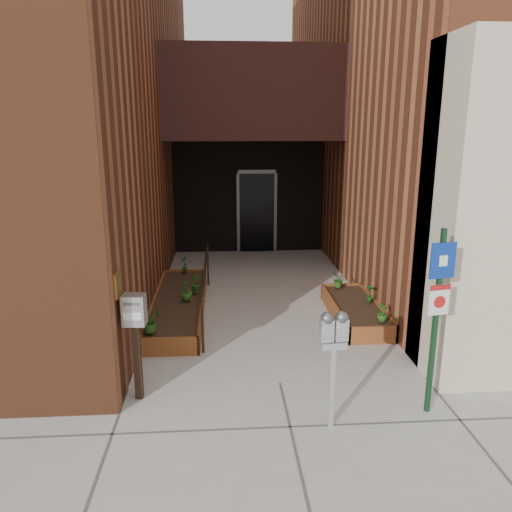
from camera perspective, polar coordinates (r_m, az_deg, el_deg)
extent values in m
plane|color=#9E9991|center=(6.87, 2.75, -14.33)|extent=(80.00, 80.00, 0.00)
cube|color=brown|center=(14.83, 24.64, 19.94)|extent=(8.00, 13.70, 10.00)
cube|color=#B6A98C|center=(7.07, 23.83, 4.24)|extent=(1.10, 1.20, 4.40)
cube|color=black|center=(12.00, -0.48, 17.93)|extent=(4.20, 2.00, 2.00)
cube|color=black|center=(13.51, -0.82, 6.94)|extent=(4.00, 0.30, 3.00)
cube|color=black|center=(13.41, 0.09, 4.94)|extent=(0.90, 0.06, 2.10)
cube|color=#B79338|center=(6.18, -15.54, -3.12)|extent=(0.04, 0.30, 0.30)
cube|color=maroon|center=(7.63, -9.90, -10.18)|extent=(0.90, 0.04, 0.30)
cube|color=maroon|center=(10.95, -8.07, -2.32)|extent=(0.90, 0.04, 0.30)
cube|color=maroon|center=(9.31, -11.47, -5.57)|extent=(0.04, 3.60, 0.30)
cube|color=maroon|center=(9.24, -6.15, -5.52)|extent=(0.04, 3.60, 0.30)
cube|color=black|center=(9.27, -8.81, -5.67)|extent=(0.82, 3.52, 0.26)
cube|color=maroon|center=(8.11, 13.26, -8.81)|extent=(0.80, 0.04, 0.30)
cube|color=maroon|center=(10.05, 9.70, -3.95)|extent=(0.80, 0.04, 0.30)
cube|color=maroon|center=(8.98, 8.93, -6.23)|extent=(0.04, 2.20, 0.30)
cube|color=maroon|center=(9.17, 13.59, -6.01)|extent=(0.04, 2.20, 0.30)
cube|color=black|center=(9.07, 11.28, -6.25)|extent=(0.72, 2.12, 0.26)
cylinder|color=black|center=(7.54, -6.13, -7.84)|extent=(0.04, 0.04, 0.90)
cylinder|color=black|center=(10.66, -5.52, -1.02)|extent=(0.04, 0.04, 0.90)
cylinder|color=black|center=(8.96, -5.84, -1.24)|extent=(0.04, 3.30, 0.04)
cube|color=#B7B7BA|center=(5.86, 8.63, -14.61)|extent=(0.06, 0.06, 0.96)
cube|color=#B7B7BA|center=(5.62, 8.84, -9.99)|extent=(0.30, 0.14, 0.08)
cube|color=#B7B7BA|center=(5.53, 8.09, -8.43)|extent=(0.15, 0.11, 0.25)
sphere|color=#59595B|center=(5.47, 8.14, -7.04)|extent=(0.14, 0.14, 0.14)
cube|color=white|center=(5.48, 8.25, -8.45)|extent=(0.09, 0.01, 0.05)
cube|color=#B21414|center=(5.51, 8.22, -9.18)|extent=(0.09, 0.01, 0.03)
cube|color=#B7B7BA|center=(5.58, 9.72, -8.29)|extent=(0.15, 0.11, 0.25)
sphere|color=#59595B|center=(5.52, 9.78, -6.91)|extent=(0.14, 0.14, 0.14)
cube|color=white|center=(5.53, 9.89, -8.31)|extent=(0.09, 0.01, 0.05)
cube|color=#B21414|center=(5.56, 9.85, -9.04)|extent=(0.09, 0.01, 0.03)
cube|color=#13341C|center=(6.13, 19.78, -7.34)|extent=(0.06, 0.06, 2.25)
cube|color=navy|center=(5.87, 20.58, -0.50)|extent=(0.31, 0.07, 0.41)
cube|color=white|center=(5.87, 20.61, -0.51)|extent=(0.10, 0.03, 0.12)
cube|color=white|center=(6.00, 20.19, -4.73)|extent=(0.25, 0.06, 0.36)
cube|color=#B21414|center=(5.96, 20.34, -3.40)|extent=(0.25, 0.06, 0.06)
cylinder|color=#B21414|center=(6.00, 20.24, -4.95)|extent=(0.14, 0.04, 0.14)
cube|color=black|center=(6.48, -13.39, -11.64)|extent=(0.10, 0.10, 1.00)
cube|color=#B1B1B3|center=(6.21, -13.76, -5.99)|extent=(0.29, 0.22, 0.38)
cube|color=#59595B|center=(6.08, -14.06, -5.37)|extent=(0.20, 0.02, 0.04)
cube|color=white|center=(6.13, -13.97, -6.73)|extent=(0.22, 0.03, 0.09)
imported|color=#275618|center=(7.75, -12.06, -7.23)|extent=(0.46, 0.46, 0.36)
imported|color=#245117|center=(9.39, -6.94, -3.10)|extent=(0.21, 0.21, 0.35)
imported|color=#28631C|center=(9.00, -7.99, -3.90)|extent=(0.28, 0.28, 0.36)
imported|color=#19591B|center=(10.68, -8.18, -0.89)|extent=(0.23, 0.23, 0.37)
imported|color=#225017|center=(8.21, 14.25, -6.31)|extent=(0.23, 0.23, 0.30)
imported|color=#165017|center=(9.02, 12.92, -4.16)|extent=(0.25, 0.25, 0.34)
imported|color=#235618|center=(9.74, 9.41, -2.70)|extent=(0.32, 0.32, 0.30)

